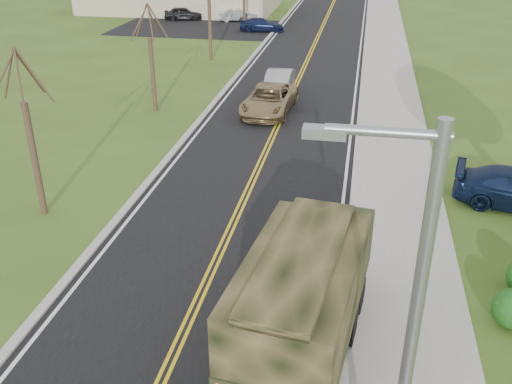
# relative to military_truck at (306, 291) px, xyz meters

# --- Properties ---
(road) EXTENTS (8.00, 120.00, 0.01)m
(road) POSITION_rel_military_truck_xyz_m (-3.17, 35.59, -1.92)
(road) COLOR black
(road) RESTS_ON ground
(curb_right) EXTENTS (0.30, 120.00, 0.12)m
(curb_right) POSITION_rel_military_truck_xyz_m (0.98, 35.59, -1.86)
(curb_right) COLOR #9E998E
(curb_right) RESTS_ON ground
(sidewalk_right) EXTENTS (3.20, 120.00, 0.10)m
(sidewalk_right) POSITION_rel_military_truck_xyz_m (2.73, 35.59, -1.87)
(sidewalk_right) COLOR #9E998E
(sidewalk_right) RESTS_ON ground
(curb_left) EXTENTS (0.30, 120.00, 0.10)m
(curb_left) POSITION_rel_military_truck_xyz_m (-7.32, 35.59, -1.87)
(curb_left) COLOR #9E998E
(curb_left) RESTS_ON ground
(street_light) EXTENTS (1.65, 0.22, 8.00)m
(street_light) POSITION_rel_military_truck_xyz_m (1.73, -4.91, 2.51)
(street_light) COLOR gray
(street_light) RESTS_ON ground
(bare_tree_a) EXTENTS (1.93, 2.26, 6.08)m
(bare_tree_a) POSITION_rel_military_truck_xyz_m (-10.18, 5.59, 0.70)
(bare_tree_a) COLOR #38281C
(bare_tree_a) RESTS_ON ground
(bare_tree_b) EXTENTS (1.83, 2.14, 5.73)m
(bare_tree_b) POSITION_rel_military_truck_xyz_m (-10.18, 17.59, 0.55)
(bare_tree_b) COLOR #38281C
(bare_tree_b) RESTS_ON ground
(bare_tree_c) EXTENTS (2.04, 2.39, 6.42)m
(bare_tree_c) POSITION_rel_military_truck_xyz_m (-10.18, 29.59, 0.85)
(bare_tree_c) COLOR #38281C
(bare_tree_c) RESTS_ON ground
(bare_tree_d) EXTENTS (1.88, 2.20, 5.91)m
(bare_tree_d) POSITION_rel_military_truck_xyz_m (-10.18, 41.59, 0.63)
(bare_tree_d) COLOR #38281C
(bare_tree_d) RESTS_ON ground
(military_truck) EXTENTS (3.13, 6.97, 3.36)m
(military_truck) POSITION_rel_military_truck_xyz_m (0.00, 0.00, 0.00)
(military_truck) COLOR black
(military_truck) RESTS_ON ground
(suv_champagne) EXTENTS (2.71, 5.34, 1.45)m
(suv_champagne) POSITION_rel_military_truck_xyz_m (-3.97, 18.46, -1.20)
(suv_champagne) COLOR #987F55
(suv_champagne) RESTS_ON ground
(sedan_silver) EXTENTS (1.52, 4.25, 1.40)m
(sedan_silver) POSITION_rel_military_truck_xyz_m (-3.97, 21.89, -1.23)
(sedan_silver) COLOR #9E9EA2
(sedan_silver) RESTS_ON ground
(lot_car_dark) EXTENTS (4.01, 2.35, 1.28)m
(lot_car_dark) POSITION_rel_military_truck_xyz_m (-17.15, 45.29, -1.28)
(lot_car_dark) COLOR black
(lot_car_dark) RESTS_ON ground
(lot_car_silver) EXTENTS (4.08, 2.16, 1.28)m
(lot_car_silver) POSITION_rel_military_truck_xyz_m (-11.60, 45.59, -1.29)
(lot_car_silver) COLOR silver
(lot_car_silver) RESTS_ON ground
(lot_car_navy) EXTENTS (4.20, 2.11, 1.17)m
(lot_car_navy) POSITION_rel_military_truck_xyz_m (-8.43, 40.96, -1.34)
(lot_car_navy) COLOR #0F193A
(lot_car_navy) RESTS_ON ground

